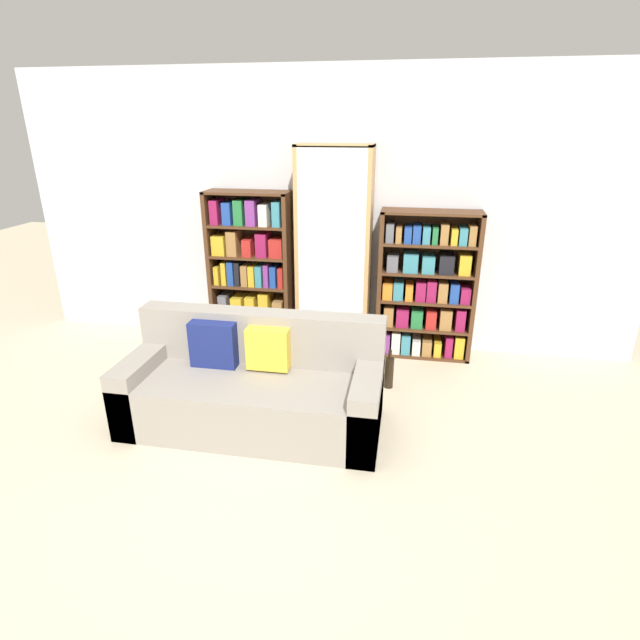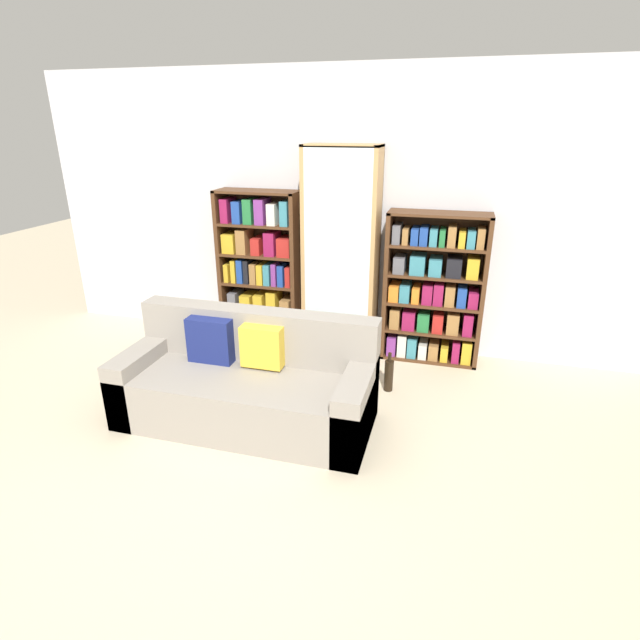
# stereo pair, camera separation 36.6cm
# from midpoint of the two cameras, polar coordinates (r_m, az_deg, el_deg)

# --- Properties ---
(ground_plane) EXTENTS (16.00, 16.00, 0.00)m
(ground_plane) POSITION_cam_midpoint_polar(r_m,az_deg,el_deg) (3.44, -10.54, -18.34)
(ground_plane) COLOR beige
(wall_back) EXTENTS (6.20, 0.06, 2.70)m
(wall_back) POSITION_cam_midpoint_polar(r_m,az_deg,el_deg) (5.06, -1.90, 12.05)
(wall_back) COLOR silver
(wall_back) RESTS_ON ground
(couch) EXTENTS (1.94, 0.80, 0.83)m
(couch) POSITION_cam_midpoint_polar(r_m,az_deg,el_deg) (3.91, -10.29, -7.74)
(couch) COLOR gray
(couch) RESTS_ON ground
(bookshelf_left) EXTENTS (0.84, 0.32, 1.58)m
(bookshelf_left) POSITION_cam_midpoint_polar(r_m,az_deg,el_deg) (5.18, -9.87, 5.51)
(bookshelf_left) COLOR #4C2D19
(bookshelf_left) RESTS_ON ground
(display_cabinet) EXTENTS (0.71, 0.36, 2.01)m
(display_cabinet) POSITION_cam_midpoint_polar(r_m,az_deg,el_deg) (4.89, -0.54, 7.59)
(display_cabinet) COLOR tan
(display_cabinet) RESTS_ON ground
(bookshelf_right) EXTENTS (0.93, 0.32, 1.44)m
(bookshelf_right) POSITION_cam_midpoint_polar(r_m,az_deg,el_deg) (4.91, 9.96, 3.39)
(bookshelf_right) COLOR #4C2D19
(bookshelf_right) RESTS_ON ground
(wine_bottle) EXTENTS (0.08, 0.08, 0.36)m
(wine_bottle) POSITION_cam_midpoint_polar(r_m,az_deg,el_deg) (4.42, 5.56, -5.99)
(wine_bottle) COLOR black
(wine_bottle) RESTS_ON ground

